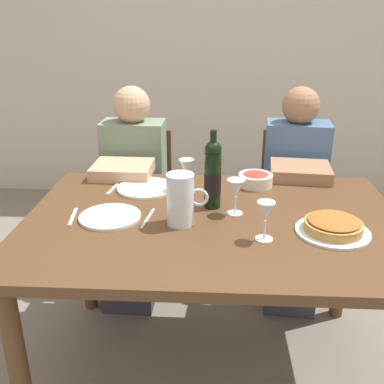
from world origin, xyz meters
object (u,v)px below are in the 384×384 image
object	(u,v)px
salad_bowl	(256,179)
chair_left	(141,194)
wine_glass_centre	(236,189)
baked_tart	(334,226)
dinner_plate_left_setting	(111,217)
diner_left	(132,190)
dining_table	(214,239)
wine_glass_right_diner	(267,213)
chair_right	(290,195)
wine_glass_left_diner	(187,169)
dinner_plate_right_setting	(146,188)
diner_right	(295,191)
water_pitcher	(181,202)
wine_bottle	(213,175)

from	to	relation	value
salad_bowl	chair_left	size ratio (longest dim) A/B	0.18
wine_glass_centre	baked_tart	bearing A→B (deg)	-22.91
dinner_plate_left_setting	diner_left	world-z (taller)	diner_left
dining_table	diner_left	xyz separation A→B (m)	(-0.45, 0.64, -0.05)
dinner_plate_left_setting	chair_left	size ratio (longest dim) A/B	0.28
wine_glass_right_diner	chair_right	xyz separation A→B (m)	(0.28, 1.06, -0.37)
wine_glass_left_diner	dinner_plate_right_setting	size ratio (longest dim) A/B	0.58
chair_left	diner_right	size ratio (longest dim) A/B	0.75
baked_tart	wine_glass_left_diner	distance (m)	0.68
chair_left	salad_bowl	bearing A→B (deg)	143.26
water_pitcher	wine_glass_right_diner	distance (m)	0.33
diner_left	dinner_plate_right_setting	bearing A→B (deg)	113.51
dining_table	wine_glass_right_diner	xyz separation A→B (m)	(0.18, -0.17, 0.20)
wine_glass_centre	dinner_plate_right_setting	xyz separation A→B (m)	(-0.40, 0.25, -0.10)
dinner_plate_right_setting	chair_left	size ratio (longest dim) A/B	0.30
wine_glass_right_diner	diner_right	bearing A→B (deg)	72.78
water_pitcher	dinner_plate_left_setting	bearing A→B (deg)	173.28
dining_table	wine_bottle	world-z (taller)	wine_bottle
dining_table	salad_bowl	bearing A→B (deg)	62.28
wine_glass_centre	chair_right	bearing A→B (deg)	66.36
salad_bowl	diner_right	xyz separation A→B (m)	(0.25, 0.29, -0.18)
wine_bottle	wine_glass_centre	distance (m)	0.12
salad_bowl	wine_glass_left_diner	xyz separation A→B (m)	(-0.32, -0.09, 0.08)
wine_glass_left_diner	diner_right	bearing A→B (deg)	34.52
wine_glass_left_diner	diner_right	size ratio (longest dim) A/B	0.13
water_pitcher	wine_glass_centre	bearing A→B (deg)	25.84
water_pitcher	diner_left	bearing A→B (deg)	115.43
dinner_plate_left_setting	chair_left	xyz separation A→B (m)	(-0.04, 0.89, -0.27)
water_pitcher	diner_left	distance (m)	0.80
wine_bottle	dinner_plate_right_setting	bearing A→B (deg)	149.45
wine_glass_right_diner	chair_left	size ratio (longest dim) A/B	0.17
baked_tart	wine_glass_centre	distance (m)	0.39
chair_left	wine_glass_centre	bearing A→B (deg)	124.39
chair_left	chair_right	bearing A→B (deg)	-176.92
water_pitcher	diner_right	world-z (taller)	diner_right
water_pitcher	diner_right	xyz separation A→B (m)	(0.56, 0.72, -0.23)
baked_tart	diner_left	world-z (taller)	diner_left
wine_bottle	diner_left	distance (m)	0.74
dining_table	dinner_plate_right_setting	distance (m)	0.44
dinner_plate_left_setting	diner_right	distance (m)	1.10
salad_bowl	wine_glass_centre	world-z (taller)	wine_glass_centre
dinner_plate_left_setting	chair_left	distance (m)	0.93
salad_bowl	diner_right	bearing A→B (deg)	50.17
salad_bowl	wine_glass_centre	xyz separation A→B (m)	(-0.11, -0.32, 0.07)
dining_table	chair_right	world-z (taller)	chair_right
wine_glass_right_diner	dinner_plate_right_setting	size ratio (longest dim) A/B	0.56
wine_glass_left_diner	chair_right	size ratio (longest dim) A/B	0.18
dinner_plate_left_setting	dinner_plate_right_setting	world-z (taller)	same
wine_glass_left_diner	diner_right	xyz separation A→B (m)	(0.56, 0.39, -0.25)
wine_glass_left_diner	diner_left	distance (m)	0.55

